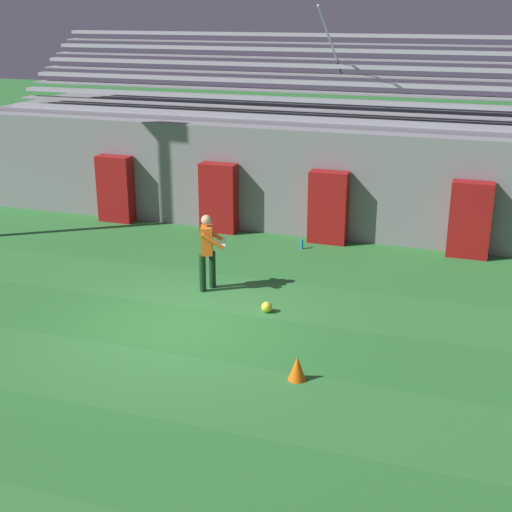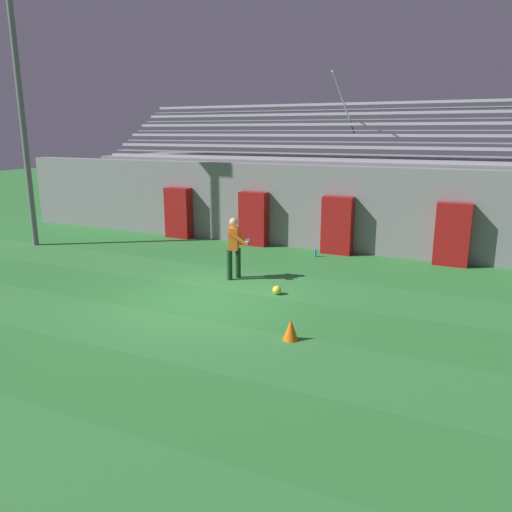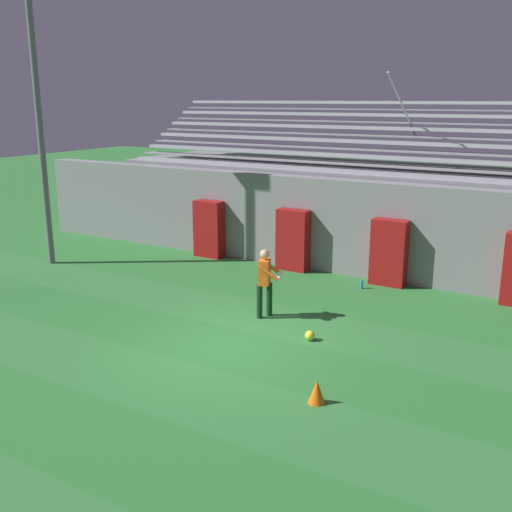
{
  "view_description": "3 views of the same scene",
  "coord_description": "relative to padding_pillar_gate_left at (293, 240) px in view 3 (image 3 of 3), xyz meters",
  "views": [
    {
      "loc": [
        5.32,
        -11.25,
        5.8
      ],
      "look_at": [
        1.01,
        1.61,
        1.01
      ],
      "focal_mm": 50.0,
      "sensor_mm": 36.0,
      "label": 1
    },
    {
      "loc": [
        5.82,
        -9.55,
        3.87
      ],
      "look_at": [
        0.87,
        1.07,
        0.95
      ],
      "focal_mm": 35.0,
      "sensor_mm": 36.0,
      "label": 2
    },
    {
      "loc": [
        6.53,
        -9.8,
        5.09
      ],
      "look_at": [
        -0.28,
        1.7,
        1.56
      ],
      "focal_mm": 42.0,
      "sensor_mm": 36.0,
      "label": 3
    }
  ],
  "objects": [
    {
      "name": "ground_plane",
      "position": [
        1.5,
        -5.95,
        -0.93
      ],
      "size": [
        80.0,
        80.0,
        0.0
      ],
      "primitive_type": "plane",
      "color": "#2D7533"
    },
    {
      "name": "turf_stripe_mid",
      "position": [
        1.5,
        -8.0,
        -0.93
      ],
      "size": [
        28.0,
        1.97,
        0.01
      ],
      "primitive_type": "cube",
      "color": "#337A38",
      "rests_on": "ground"
    },
    {
      "name": "turf_stripe_far",
      "position": [
        1.5,
        -4.06,
        -0.93
      ],
      "size": [
        28.0,
        1.97,
        0.01
      ],
      "primitive_type": "cube",
      "color": "#337A38",
      "rests_on": "ground"
    },
    {
      "name": "back_wall",
      "position": [
        1.5,
        0.55,
        0.47
      ],
      "size": [
        24.0,
        0.6,
        2.8
      ],
      "primitive_type": "cube",
      "color": "gray",
      "rests_on": "ground"
    },
    {
      "name": "padding_pillar_gate_left",
      "position": [
        0.0,
        0.0,
        0.0
      ],
      "size": [
        0.98,
        0.44,
        1.86
      ],
      "primitive_type": "cube",
      "color": "maroon",
      "rests_on": "ground"
    },
    {
      "name": "padding_pillar_gate_right",
      "position": [
        3.0,
        0.0,
        0.0
      ],
      "size": [
        0.98,
        0.44,
        1.86
      ],
      "primitive_type": "cube",
      "color": "maroon",
      "rests_on": "ground"
    },
    {
      "name": "padding_pillar_far_left",
      "position": [
        -3.1,
        0.0,
        0.0
      ],
      "size": [
        0.98,
        0.44,
        1.86
      ],
      "primitive_type": "cube",
      "color": "maroon",
      "rests_on": "ground"
    },
    {
      "name": "bleacher_stand",
      "position": [
        1.5,
        3.24,
        0.58
      ],
      "size": [
        18.0,
        4.75,
        5.83
      ],
      "color": "gray",
      "rests_on": "ground"
    },
    {
      "name": "floodlight_pole",
      "position": [
        -6.97,
        -3.24,
        4.4
      ],
      "size": [
        0.9,
        0.36,
        8.49
      ],
      "color": "slate",
      "rests_on": "ground"
    },
    {
      "name": "goalkeeper",
      "position": [
        1.31,
        -3.99,
        0.02
      ],
      "size": [
        0.65,
        0.7,
        1.67
      ],
      "color": "#143319",
      "rests_on": "ground"
    },
    {
      "name": "soccer_ball",
      "position": [
        2.87,
        -4.75,
        -0.82
      ],
      "size": [
        0.22,
        0.22,
        0.22
      ],
      "primitive_type": "sphere",
      "color": "yellow",
      "rests_on": "ground"
    },
    {
      "name": "traffic_cone",
      "position": [
        4.17,
        -7.18,
        -0.72
      ],
      "size": [
        0.3,
        0.3,
        0.42
      ],
      "primitive_type": "cone",
      "color": "orange",
      "rests_on": "ground"
    },
    {
      "name": "water_bottle",
      "position": [
        2.51,
        -0.72,
        -0.81
      ],
      "size": [
        0.07,
        0.07,
        0.24
      ],
      "primitive_type": "cylinder",
      "color": "#1E8CD8",
      "rests_on": "ground"
    }
  ]
}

